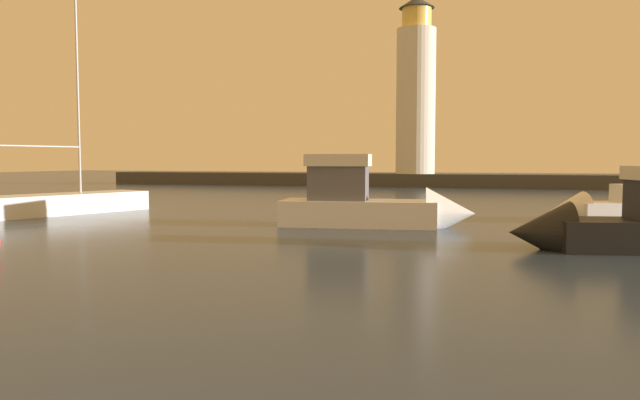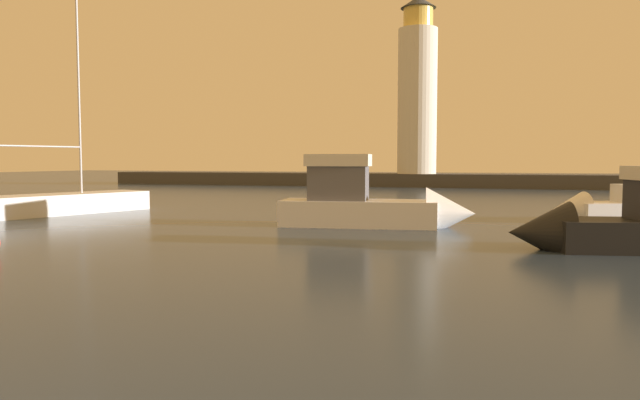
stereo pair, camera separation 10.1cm
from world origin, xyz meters
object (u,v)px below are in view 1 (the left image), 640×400
(lighthouse, at_px, (416,91))
(motorboat_3, at_px, (606,209))
(motorboat_0, at_px, (378,204))
(sailboat_moored, at_px, (66,202))
(motorboat_2, at_px, (619,226))

(lighthouse, height_order, motorboat_3, lighthouse)
(motorboat_0, xyz_separation_m, sailboat_moored, (-17.33, 1.12, -0.38))
(motorboat_2, distance_m, sailboat_moored, 26.58)
(lighthouse, distance_m, motorboat_2, 46.78)
(lighthouse, height_order, motorboat_0, lighthouse)
(motorboat_3, xyz_separation_m, sailboat_moored, (-27.04, -3.97, 0.02))
(lighthouse, bearing_deg, sailboat_moored, -109.01)
(motorboat_3, bearing_deg, sailboat_moored, -171.66)
(lighthouse, xyz_separation_m, motorboat_3, (13.83, -34.39, -9.80))
(motorboat_2, distance_m, motorboat_3, 9.64)
(motorboat_0, xyz_separation_m, motorboat_2, (8.65, -4.48, -0.18))
(motorboat_0, height_order, sailboat_moored, sailboat_moored)
(motorboat_0, relative_size, motorboat_2, 1.13)
(lighthouse, bearing_deg, motorboat_3, -68.09)
(sailboat_moored, bearing_deg, motorboat_0, -3.71)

